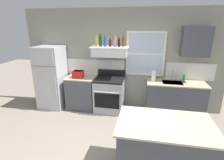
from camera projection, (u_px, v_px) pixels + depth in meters
ground_plane at (102, 160)px, 3.07m from camera, size 16.00×16.00×0.00m
back_wall at (122, 60)px, 4.74m from camera, size 5.40×0.11×2.70m
refrigerator at (52, 77)px, 4.87m from camera, size 0.70×0.72×1.73m
counter_left_of_stove at (82, 92)px, 4.90m from camera, size 0.79×0.63×0.91m
toaster at (78, 74)px, 4.67m from camera, size 0.30×0.20×0.19m
stove_range at (109, 95)px, 4.72m from camera, size 0.76×0.69×1.09m
range_hood_shelf at (110, 51)px, 4.45m from camera, size 0.96×0.52×0.24m
bottle_champagne_gold_foil at (96, 41)px, 4.46m from camera, size 0.08×0.08×0.29m
bottle_dark_green_wine at (100, 41)px, 4.37m from camera, size 0.07×0.07×0.32m
bottle_blue_liqueur at (105, 42)px, 4.36m from camera, size 0.07×0.07×0.28m
bottle_brown_stout at (110, 43)px, 4.41m from camera, size 0.06×0.06×0.21m
bottle_rose_pink at (115, 42)px, 4.38m from camera, size 0.07×0.07×0.29m
bottle_balsamic_dark at (119, 43)px, 4.32m from camera, size 0.06×0.06×0.24m
bottle_amber_wine at (124, 42)px, 4.38m from camera, size 0.07×0.07×0.28m
counter_right_with_sink at (175, 99)px, 4.45m from camera, size 1.43×0.63×0.91m
sink_faucet at (173, 74)px, 4.37m from camera, size 0.03×0.17×0.28m
paper_towel_roll at (154, 76)px, 4.37m from camera, size 0.11×0.11×0.27m
dish_soap_bottle at (184, 78)px, 4.34m from camera, size 0.06×0.06×0.18m
kitchen_island at (163, 149)px, 2.66m from camera, size 1.40×0.90×0.91m
upper_cabinet_right at (196, 41)px, 4.08m from camera, size 0.64×0.32×0.70m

